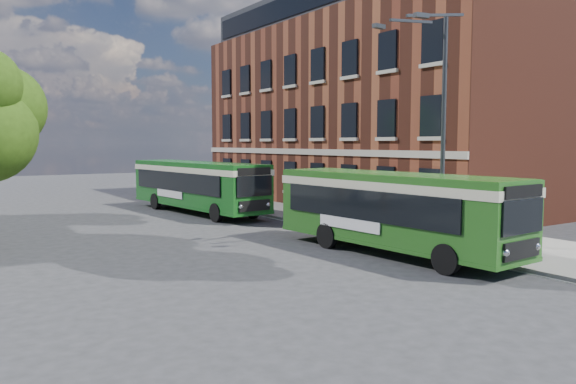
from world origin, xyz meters
TOP-DOWN VIEW (x-y plane):
  - ground at (0.00, 0.00)m, footprint 120.00×120.00m
  - pavement at (7.00, 8.00)m, footprint 6.00×48.00m
  - kerb_line at (3.95, 8.00)m, footprint 0.12×48.00m
  - brick_office at (14.00, 12.00)m, footprint 12.10×26.00m
  - street_lamp at (4.84, -2.00)m, footprint 2.96×2.38m
  - bus_stop_sign at (5.60, -4.20)m, footprint 0.35×0.08m
  - bus_front at (2.58, -1.99)m, footprint 3.31×10.61m
  - bus_rear at (1.54, 13.52)m, footprint 3.65×12.26m
  - pedestrian_a at (5.23, -5.15)m, footprint 0.65×0.62m
  - pedestrian_b at (5.02, -1.99)m, footprint 1.06×0.98m

SIDE VIEW (x-z plane):
  - ground at x=0.00m, z-range 0.00..0.00m
  - kerb_line at x=3.95m, z-range 0.00..0.01m
  - pavement at x=7.00m, z-range 0.00..0.15m
  - pedestrian_a at x=5.23m, z-range 0.15..1.64m
  - pedestrian_b at x=5.02m, z-range 0.15..1.89m
  - bus_stop_sign at x=5.60m, z-range 0.25..2.77m
  - bus_front at x=2.58m, z-range 0.32..3.34m
  - bus_rear at x=1.54m, z-range 0.32..3.34m
  - street_lamp at x=4.84m, z-range 0.29..9.29m
  - brick_office at x=14.00m, z-range -0.13..14.07m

